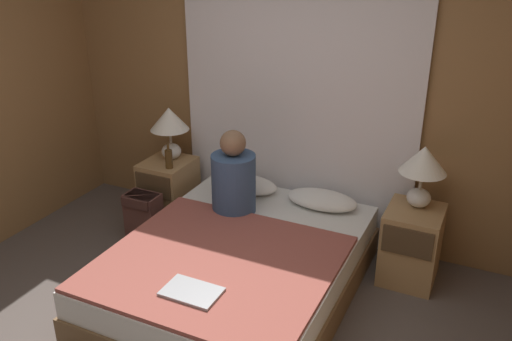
{
  "coord_description": "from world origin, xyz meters",
  "views": [
    {
      "loc": [
        1.53,
        -1.99,
        2.42
      ],
      "look_at": [
        0.0,
        1.23,
        0.87
      ],
      "focal_mm": 38.0,
      "sensor_mm": 36.0,
      "label": 1
    }
  ],
  "objects_px": {
    "pillow_left": "(245,184)",
    "laptop_on_bed": "(192,292)",
    "lamp_left": "(170,124)",
    "backpack_on_floor": "(143,215)",
    "bed": "(238,269)",
    "nightstand_right": "(411,245)",
    "person_left_in_bed": "(234,179)",
    "beer_bottle_on_left_stand": "(169,159)",
    "nightstand_left": "(169,191)",
    "lamp_right": "(423,166)",
    "pillow_right": "(322,200)"
  },
  "relations": [
    {
      "from": "backpack_on_floor",
      "to": "pillow_right",
      "type": "bearing_deg",
      "value": 18.24
    },
    {
      "from": "bed",
      "to": "person_left_in_bed",
      "type": "distance_m",
      "value": 0.71
    },
    {
      "from": "lamp_right",
      "to": "person_left_in_bed",
      "type": "height_order",
      "value": "person_left_in_bed"
    },
    {
      "from": "bed",
      "to": "laptop_on_bed",
      "type": "xyz_separation_m",
      "value": [
        0.03,
        -0.66,
        0.25
      ]
    },
    {
      "from": "person_left_in_bed",
      "to": "backpack_on_floor",
      "type": "bearing_deg",
      "value": -172.54
    },
    {
      "from": "backpack_on_floor",
      "to": "nightstand_left",
      "type": "bearing_deg",
      "value": 90.54
    },
    {
      "from": "nightstand_left",
      "to": "beer_bottle_on_left_stand",
      "type": "height_order",
      "value": "beer_bottle_on_left_stand"
    },
    {
      "from": "nightstand_left",
      "to": "lamp_left",
      "type": "bearing_deg",
      "value": 90.0
    },
    {
      "from": "pillow_right",
      "to": "laptop_on_bed",
      "type": "xyz_separation_m",
      "value": [
        -0.32,
        -1.46,
        -0.02
      ]
    },
    {
      "from": "nightstand_left",
      "to": "lamp_right",
      "type": "xyz_separation_m",
      "value": [
        2.16,
        0.08,
        0.61
      ]
    },
    {
      "from": "bed",
      "to": "lamp_right",
      "type": "height_order",
      "value": "lamp_right"
    },
    {
      "from": "laptop_on_bed",
      "to": "nightstand_left",
      "type": "bearing_deg",
      "value": 128.49
    },
    {
      "from": "laptop_on_bed",
      "to": "backpack_on_floor",
      "type": "relative_size",
      "value": 0.81
    },
    {
      "from": "bed",
      "to": "pillow_right",
      "type": "relative_size",
      "value": 3.5
    },
    {
      "from": "lamp_left",
      "to": "beer_bottle_on_left_stand",
      "type": "relative_size",
      "value": 2.12
    },
    {
      "from": "nightstand_left",
      "to": "laptop_on_bed",
      "type": "relative_size",
      "value": 1.67
    },
    {
      "from": "bed",
      "to": "laptop_on_bed",
      "type": "bearing_deg",
      "value": -87.57
    },
    {
      "from": "lamp_left",
      "to": "backpack_on_floor",
      "type": "relative_size",
      "value": 1.1
    },
    {
      "from": "pillow_right",
      "to": "person_left_in_bed",
      "type": "distance_m",
      "value": 0.74
    },
    {
      "from": "nightstand_right",
      "to": "person_left_in_bed",
      "type": "height_order",
      "value": "person_left_in_bed"
    },
    {
      "from": "bed",
      "to": "lamp_left",
      "type": "distance_m",
      "value": 1.52
    },
    {
      "from": "person_left_in_bed",
      "to": "lamp_left",
      "type": "bearing_deg",
      "value": 155.81
    },
    {
      "from": "person_left_in_bed",
      "to": "laptop_on_bed",
      "type": "height_order",
      "value": "person_left_in_bed"
    },
    {
      "from": "lamp_left",
      "to": "laptop_on_bed",
      "type": "xyz_separation_m",
      "value": [
        1.11,
        -1.47,
        -0.45
      ]
    },
    {
      "from": "nightstand_right",
      "to": "backpack_on_floor",
      "type": "relative_size",
      "value": 1.35
    },
    {
      "from": "pillow_left",
      "to": "backpack_on_floor",
      "type": "relative_size",
      "value": 1.34
    },
    {
      "from": "nightstand_right",
      "to": "lamp_right",
      "type": "xyz_separation_m",
      "value": [
        0.0,
        0.08,
        0.61
      ]
    },
    {
      "from": "beer_bottle_on_left_stand",
      "to": "laptop_on_bed",
      "type": "relative_size",
      "value": 0.64
    },
    {
      "from": "pillow_left",
      "to": "beer_bottle_on_left_stand",
      "type": "relative_size",
      "value": 2.58
    },
    {
      "from": "pillow_right",
      "to": "beer_bottle_on_left_stand",
      "type": "xyz_separation_m",
      "value": [
        -1.32,
        -0.18,
        0.19
      ]
    },
    {
      "from": "pillow_right",
      "to": "pillow_left",
      "type": "bearing_deg",
      "value": 180.0
    },
    {
      "from": "backpack_on_floor",
      "to": "nightstand_right",
      "type": "bearing_deg",
      "value": 10.44
    },
    {
      "from": "pillow_left",
      "to": "laptop_on_bed",
      "type": "distance_m",
      "value": 1.51
    },
    {
      "from": "pillow_left",
      "to": "laptop_on_bed",
      "type": "xyz_separation_m",
      "value": [
        0.37,
        -1.46,
        -0.02
      ]
    },
    {
      "from": "beer_bottle_on_left_stand",
      "to": "pillow_left",
      "type": "bearing_deg",
      "value": 15.93
    },
    {
      "from": "nightstand_left",
      "to": "nightstand_right",
      "type": "relative_size",
      "value": 1.0
    },
    {
      "from": "pillow_left",
      "to": "backpack_on_floor",
      "type": "xyz_separation_m",
      "value": [
        -0.73,
        -0.47,
        -0.24
      ]
    },
    {
      "from": "lamp_right",
      "to": "beer_bottle_on_left_stand",
      "type": "xyz_separation_m",
      "value": [
        -2.06,
        -0.19,
        -0.24
      ]
    },
    {
      "from": "pillow_left",
      "to": "person_left_in_bed",
      "type": "xyz_separation_m",
      "value": [
        0.08,
        -0.36,
        0.22
      ]
    },
    {
      "from": "lamp_right",
      "to": "backpack_on_floor",
      "type": "relative_size",
      "value": 1.1
    },
    {
      "from": "pillow_left",
      "to": "pillow_right",
      "type": "height_order",
      "value": "same"
    },
    {
      "from": "laptop_on_bed",
      "to": "backpack_on_floor",
      "type": "distance_m",
      "value": 1.5
    },
    {
      "from": "person_left_in_bed",
      "to": "laptop_on_bed",
      "type": "xyz_separation_m",
      "value": [
        0.29,
        -1.1,
        -0.24
      ]
    },
    {
      "from": "nightstand_right",
      "to": "lamp_right",
      "type": "relative_size",
      "value": 1.23
    },
    {
      "from": "bed",
      "to": "backpack_on_floor",
      "type": "xyz_separation_m",
      "value": [
        -1.08,
        0.34,
        0.03
      ]
    },
    {
      "from": "lamp_left",
      "to": "pillow_left",
      "type": "relative_size",
      "value": 0.82
    },
    {
      "from": "lamp_right",
      "to": "pillow_right",
      "type": "height_order",
      "value": "lamp_right"
    },
    {
      "from": "lamp_right",
      "to": "pillow_left",
      "type": "xyz_separation_m",
      "value": [
        -1.42,
        -0.01,
        -0.43
      ]
    },
    {
      "from": "nightstand_right",
      "to": "lamp_right",
      "type": "distance_m",
      "value": 0.62
    },
    {
      "from": "lamp_left",
      "to": "backpack_on_floor",
      "type": "xyz_separation_m",
      "value": [
        0.0,
        -0.47,
        -0.66
      ]
    }
  ]
}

